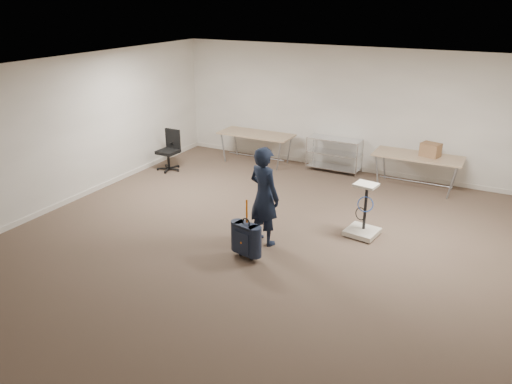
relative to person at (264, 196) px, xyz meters
The scene contains 10 objects.
ground 0.88m from the person, 123.08° to the right, with size 9.00×9.00×0.00m, color #4E3E2F.
room_shell 1.37m from the person, 98.88° to the left, with size 8.00×9.00×9.00m.
folding_table_left 4.23m from the person, 119.39° to the left, with size 1.80×0.75×0.73m.
folding_table_right 4.07m from the person, 64.89° to the left, with size 1.80×0.75×0.73m.
wire_shelf 3.96m from the person, 92.54° to the left, with size 1.22×0.47×0.80m.
person is the anchor object (origin of this frame).
suitcase 0.79m from the person, 89.13° to the right, with size 0.40×0.28×0.98m.
office_chair 4.31m from the person, 147.92° to the left, with size 0.57×0.57×0.94m.
equipment_cart 1.80m from the person, 35.94° to the left, with size 0.58×0.58×0.94m.
cardboard_box 4.21m from the person, 62.50° to the left, with size 0.37×0.28×0.28m, color brown.
Camera 1 is at (3.50, -6.37, 3.84)m, focal length 35.00 mm.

